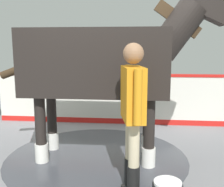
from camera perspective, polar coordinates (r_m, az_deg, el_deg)
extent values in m
cube|color=gray|center=(4.53, -5.08, -12.67)|extent=(16.00, 16.00, 0.02)
cylinder|color=#42444C|center=(4.40, -3.22, -13.17)|extent=(2.85, 2.85, 0.00)
cube|color=silver|center=(6.06, -0.51, -1.37)|extent=(2.29, 4.65, 1.08)
cube|color=red|center=(5.98, -0.51, 3.98)|extent=(2.31, 4.66, 0.06)
cube|color=red|center=(6.17, -0.50, -5.73)|extent=(2.30, 4.65, 0.12)
cube|color=black|center=(4.06, -3.43, 6.68)|extent=(1.78, 2.32, 0.96)
cylinder|color=black|center=(4.44, 7.60, -6.09)|extent=(0.16, 0.16, 1.02)
cylinder|color=silver|center=(4.55, 7.49, -10.54)|extent=(0.20, 0.20, 0.29)
cylinder|color=black|center=(3.93, 7.85, -8.21)|extent=(0.16, 0.16, 1.02)
cylinder|color=silver|center=(4.06, 7.72, -13.14)|extent=(0.20, 0.20, 0.29)
cylinder|color=black|center=(4.66, -12.62, -5.46)|extent=(0.16, 0.16, 1.02)
cylinder|color=silver|center=(4.77, -12.45, -9.72)|extent=(0.20, 0.20, 0.29)
cylinder|color=black|center=(4.18, -14.88, -7.34)|extent=(0.16, 0.16, 1.02)
cylinder|color=silver|center=(4.31, -14.65, -12.01)|extent=(0.20, 0.20, 0.29)
cylinder|color=black|center=(4.04, 13.66, 13.04)|extent=(0.74, 0.91, 0.89)
cube|color=#382819|center=(4.05, 13.75, 15.06)|extent=(0.35, 0.64, 0.55)
cube|color=black|center=(4.16, 20.24, 17.10)|extent=(0.54, 0.71, 0.56)
cylinder|color=#382819|center=(4.39, -18.54, 5.13)|extent=(0.41, 0.68, 0.35)
cylinder|color=black|center=(3.34, 4.55, -17.84)|extent=(0.15, 0.15, 0.35)
cylinder|color=#C6B793|center=(3.16, 4.66, -10.76)|extent=(0.13, 0.13, 0.53)
cylinder|color=black|center=(3.54, 3.88, -16.11)|extent=(0.15, 0.15, 0.35)
cylinder|color=#C6B793|center=(3.37, 3.97, -9.38)|extent=(0.13, 0.13, 0.53)
cube|color=orange|center=(3.11, 4.44, -0.05)|extent=(0.55, 0.34, 0.62)
cylinder|color=orange|center=(2.81, 5.51, -0.82)|extent=(0.09, 0.09, 0.59)
cylinder|color=orange|center=(3.41, 3.57, 1.11)|extent=(0.09, 0.09, 0.59)
sphere|color=#936B4C|center=(3.07, 4.56, 8.46)|extent=(0.24, 0.24, 0.24)
cylinder|color=white|center=(2.98, 11.72, -18.05)|extent=(0.29, 0.29, 0.03)
cylinder|color=black|center=(3.05, 2.32, -19.18)|extent=(0.05, 0.05, 0.05)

